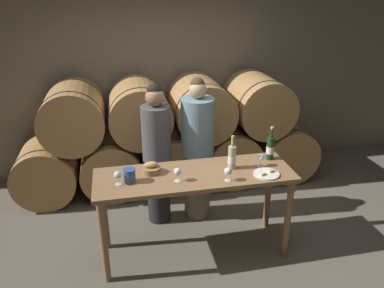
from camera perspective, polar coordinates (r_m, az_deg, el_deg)
ground_plane at (r=4.00m, az=0.37°, el=-15.90°), size 10.00×10.00×0.00m
stone_wall_back at (r=5.20m, az=-4.50°, el=13.00°), size 10.00×0.12×3.20m
barrel_stack at (r=4.91m, az=-3.27°, el=1.16°), size 3.92×0.90×1.44m
tasting_table at (r=3.56m, az=0.40°, el=-6.31°), size 1.86×0.61×0.89m
person_left at (r=4.07m, az=-5.33°, el=-1.59°), size 0.31×0.31×1.60m
person_right at (r=4.13m, az=0.83°, el=-0.98°), size 0.36×0.36×1.65m
wine_bottle_red at (r=3.82m, az=11.84°, el=-0.58°), size 0.08×0.08×0.35m
wine_bottle_white at (r=3.57m, az=6.11°, el=-2.01°), size 0.08×0.08×0.34m
blue_crock at (r=3.38m, az=-9.49°, el=-4.67°), size 0.11×0.11×0.13m
bread_basket at (r=3.52m, az=-6.23°, el=-3.74°), size 0.17×0.17×0.11m
cheese_plate at (r=3.55m, az=11.28°, el=-4.46°), size 0.24×0.24×0.04m
wine_glass_far_left at (r=3.35m, az=-11.26°, el=-4.70°), size 0.07×0.07×0.13m
wine_glass_left at (r=3.34m, az=-2.21°, el=-4.29°), size 0.07×0.07×0.13m
wine_glass_center at (r=3.36m, az=5.51°, el=-4.23°), size 0.07×0.07×0.13m
wine_glass_right at (r=3.66m, az=10.45°, el=-2.06°), size 0.07×0.07×0.13m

